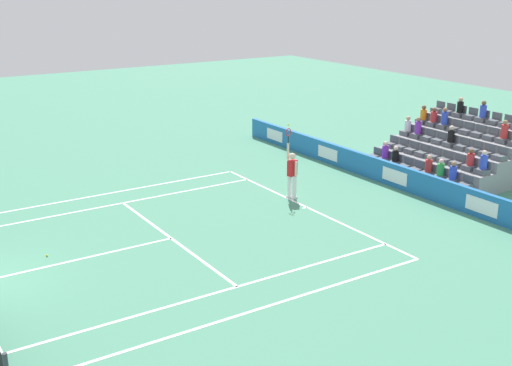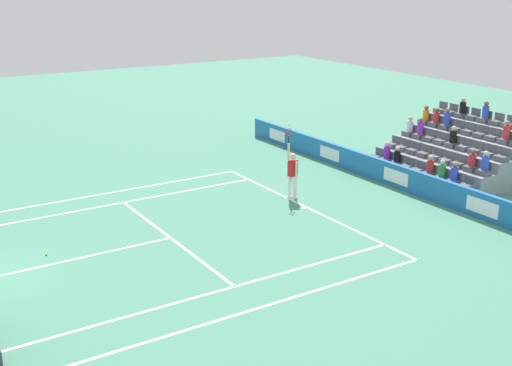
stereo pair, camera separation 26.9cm
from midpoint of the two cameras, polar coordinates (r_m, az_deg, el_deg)
The scene contains 12 objects.
line_baseline at distance 23.98m, azimuth 4.15°, elevation -2.13°, with size 10.97×0.10×0.01m, color white.
line_service at distance 21.33m, azimuth -7.78°, elevation -4.80°, with size 8.23×0.10×0.01m, color white.
line_centre_service at distance 20.32m, azimuth -16.00°, elevation -6.53°, with size 0.10×6.40×0.01m, color white.
line_singles_sideline_left at distance 24.75m, azimuth -12.83°, elevation -1.90°, with size 0.10×11.89×0.01m, color white.
line_singles_sideline_right at distance 17.80m, azimuth -3.36°, elevation -9.38°, with size 0.10×11.89×0.01m, color white.
line_doubles_sideline_left at distance 25.98m, azimuth -13.89°, elevation -1.04°, with size 0.10×11.89×0.01m, color white.
line_doubles_sideline_right at distance 16.75m, azimuth -0.99°, elevation -11.18°, with size 0.10×11.89×0.01m, color white.
line_centre_mark at distance 23.92m, azimuth 3.96°, elevation -2.17°, with size 0.10×0.20×0.01m, color white.
sponsor_barrier at distance 26.65m, azimuth 11.90°, elevation 0.62°, with size 21.19×0.22×0.94m.
tennis_player at distance 24.64m, azimuth 2.85°, elevation 0.86°, with size 0.54×0.41×2.85m.
stadium_stand at distance 29.10m, azimuth 16.96°, elevation 2.38°, with size 5.58×4.75×3.05m.
loose_tennis_ball at distance 20.83m, azimuth -18.15°, elevation -6.04°, with size 0.07×0.07×0.07m, color #D1E533.
Camera 1 is at (-17.91, 1.90, 8.05)m, focal length 45.78 mm.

